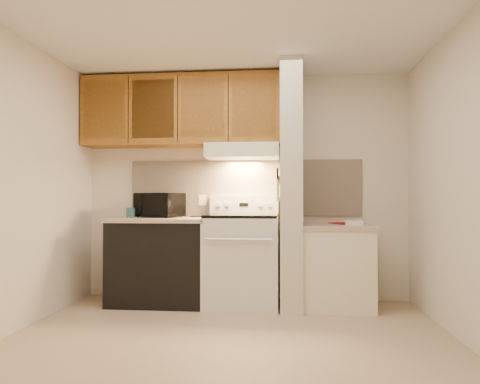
# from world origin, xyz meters

# --- Properties ---
(floor) EXTENTS (3.60, 3.60, 0.00)m
(floor) POSITION_xyz_m (0.00, 0.00, 0.00)
(floor) COLOR tan
(floor) RESTS_ON ground
(ceiling) EXTENTS (3.60, 3.60, 0.00)m
(ceiling) POSITION_xyz_m (0.00, 0.00, 2.50)
(ceiling) COLOR white
(ceiling) RESTS_ON wall_back
(wall_back) EXTENTS (3.60, 2.50, 0.02)m
(wall_back) POSITION_xyz_m (0.00, 1.50, 1.25)
(wall_back) COLOR beige
(wall_back) RESTS_ON floor
(wall_left) EXTENTS (0.02, 3.00, 2.50)m
(wall_left) POSITION_xyz_m (-1.80, 0.00, 1.25)
(wall_left) COLOR beige
(wall_left) RESTS_ON floor
(wall_right) EXTENTS (0.02, 3.00, 2.50)m
(wall_right) POSITION_xyz_m (1.80, 0.00, 1.25)
(wall_right) COLOR beige
(wall_right) RESTS_ON floor
(backsplash) EXTENTS (2.60, 0.02, 0.63)m
(backsplash) POSITION_xyz_m (0.00, 1.49, 1.24)
(backsplash) COLOR beige
(backsplash) RESTS_ON wall_back
(range_body) EXTENTS (0.76, 0.65, 0.92)m
(range_body) POSITION_xyz_m (0.00, 1.16, 0.46)
(range_body) COLOR silver
(range_body) RESTS_ON floor
(oven_window) EXTENTS (0.50, 0.01, 0.30)m
(oven_window) POSITION_xyz_m (0.00, 0.84, 0.50)
(oven_window) COLOR black
(oven_window) RESTS_ON range_body
(oven_handle) EXTENTS (0.65, 0.02, 0.02)m
(oven_handle) POSITION_xyz_m (0.00, 0.80, 0.72)
(oven_handle) COLOR silver
(oven_handle) RESTS_ON range_body
(cooktop) EXTENTS (0.74, 0.64, 0.03)m
(cooktop) POSITION_xyz_m (0.00, 1.16, 0.94)
(cooktop) COLOR black
(cooktop) RESTS_ON range_body
(range_backguard) EXTENTS (0.76, 0.08, 0.20)m
(range_backguard) POSITION_xyz_m (0.00, 1.44, 1.05)
(range_backguard) COLOR silver
(range_backguard) RESTS_ON range_body
(range_display) EXTENTS (0.10, 0.01, 0.04)m
(range_display) POSITION_xyz_m (0.00, 1.40, 1.05)
(range_display) COLOR black
(range_display) RESTS_ON range_backguard
(range_knob_left_outer) EXTENTS (0.05, 0.02, 0.05)m
(range_knob_left_outer) POSITION_xyz_m (-0.28, 1.40, 1.05)
(range_knob_left_outer) COLOR silver
(range_knob_left_outer) RESTS_ON range_backguard
(range_knob_left_inner) EXTENTS (0.05, 0.02, 0.05)m
(range_knob_left_inner) POSITION_xyz_m (-0.18, 1.40, 1.05)
(range_knob_left_inner) COLOR silver
(range_knob_left_inner) RESTS_ON range_backguard
(range_knob_right_inner) EXTENTS (0.05, 0.02, 0.05)m
(range_knob_right_inner) POSITION_xyz_m (0.18, 1.40, 1.05)
(range_knob_right_inner) COLOR silver
(range_knob_right_inner) RESTS_ON range_backguard
(range_knob_right_outer) EXTENTS (0.05, 0.02, 0.05)m
(range_knob_right_outer) POSITION_xyz_m (0.28, 1.40, 1.05)
(range_knob_right_outer) COLOR silver
(range_knob_right_outer) RESTS_ON range_backguard
(dishwasher_front) EXTENTS (1.00, 0.63, 0.87)m
(dishwasher_front) POSITION_xyz_m (-0.88, 1.17, 0.43)
(dishwasher_front) COLOR black
(dishwasher_front) RESTS_ON floor
(left_countertop) EXTENTS (1.04, 0.67, 0.04)m
(left_countertop) POSITION_xyz_m (-0.88, 1.17, 0.89)
(left_countertop) COLOR #BFA691
(left_countertop) RESTS_ON dishwasher_front
(spoon_rest) EXTENTS (0.24, 0.16, 0.02)m
(spoon_rest) POSITION_xyz_m (-0.48, 1.36, 0.92)
(spoon_rest) COLOR black
(spoon_rest) RESTS_ON left_countertop
(teal_jar) EXTENTS (0.11, 0.11, 0.11)m
(teal_jar) POSITION_xyz_m (-1.23, 1.24, 0.96)
(teal_jar) COLOR #2D6366
(teal_jar) RESTS_ON left_countertop
(outlet) EXTENTS (0.08, 0.01, 0.12)m
(outlet) POSITION_xyz_m (-0.48, 1.48, 1.10)
(outlet) COLOR #F0EAC8
(outlet) RESTS_ON backsplash
(microwave) EXTENTS (0.57, 0.49, 0.27)m
(microwave) POSITION_xyz_m (-0.93, 1.31, 1.04)
(microwave) COLOR black
(microwave) RESTS_ON left_countertop
(partition_pillar) EXTENTS (0.22, 0.70, 2.50)m
(partition_pillar) POSITION_xyz_m (0.51, 1.15, 1.25)
(partition_pillar) COLOR beige
(partition_pillar) RESTS_ON floor
(pillar_trim) EXTENTS (0.01, 0.70, 0.04)m
(pillar_trim) POSITION_xyz_m (0.39, 1.15, 1.30)
(pillar_trim) COLOR #955D20
(pillar_trim) RESTS_ON partition_pillar
(knife_strip) EXTENTS (0.02, 0.42, 0.04)m
(knife_strip) POSITION_xyz_m (0.39, 1.10, 1.32)
(knife_strip) COLOR black
(knife_strip) RESTS_ON partition_pillar
(knife_blade_a) EXTENTS (0.01, 0.03, 0.16)m
(knife_blade_a) POSITION_xyz_m (0.38, 0.93, 1.22)
(knife_blade_a) COLOR silver
(knife_blade_a) RESTS_ON knife_strip
(knife_handle_a) EXTENTS (0.02, 0.02, 0.10)m
(knife_handle_a) POSITION_xyz_m (0.38, 0.94, 1.37)
(knife_handle_a) COLOR black
(knife_handle_a) RESTS_ON knife_strip
(knife_blade_b) EXTENTS (0.01, 0.04, 0.18)m
(knife_blade_b) POSITION_xyz_m (0.38, 1.01, 1.21)
(knife_blade_b) COLOR silver
(knife_blade_b) RESTS_ON knife_strip
(knife_handle_b) EXTENTS (0.02, 0.02, 0.10)m
(knife_handle_b) POSITION_xyz_m (0.38, 1.03, 1.37)
(knife_handle_b) COLOR black
(knife_handle_b) RESTS_ON knife_strip
(knife_blade_c) EXTENTS (0.01, 0.04, 0.20)m
(knife_blade_c) POSITION_xyz_m (0.38, 1.09, 1.20)
(knife_blade_c) COLOR silver
(knife_blade_c) RESTS_ON knife_strip
(knife_handle_c) EXTENTS (0.02, 0.02, 0.10)m
(knife_handle_c) POSITION_xyz_m (0.38, 1.10, 1.37)
(knife_handle_c) COLOR black
(knife_handle_c) RESTS_ON knife_strip
(knife_blade_d) EXTENTS (0.01, 0.04, 0.16)m
(knife_blade_d) POSITION_xyz_m (0.38, 1.17, 1.22)
(knife_blade_d) COLOR silver
(knife_blade_d) RESTS_ON knife_strip
(knife_handle_d) EXTENTS (0.02, 0.02, 0.10)m
(knife_handle_d) POSITION_xyz_m (0.38, 1.17, 1.37)
(knife_handle_d) COLOR black
(knife_handle_d) RESTS_ON knife_strip
(knife_blade_e) EXTENTS (0.01, 0.04, 0.18)m
(knife_blade_e) POSITION_xyz_m (0.38, 1.26, 1.21)
(knife_blade_e) COLOR silver
(knife_blade_e) RESTS_ON knife_strip
(knife_handle_e) EXTENTS (0.02, 0.02, 0.10)m
(knife_handle_e) POSITION_xyz_m (0.38, 1.26, 1.37)
(knife_handle_e) COLOR black
(knife_handle_e) RESTS_ON knife_strip
(oven_mitt) EXTENTS (0.03, 0.10, 0.25)m
(oven_mitt) POSITION_xyz_m (0.38, 1.32, 1.21)
(oven_mitt) COLOR gray
(oven_mitt) RESTS_ON partition_pillar
(right_cab_base) EXTENTS (0.70, 0.60, 0.81)m
(right_cab_base) POSITION_xyz_m (0.97, 1.15, 0.40)
(right_cab_base) COLOR #F0EAC8
(right_cab_base) RESTS_ON floor
(right_countertop) EXTENTS (0.74, 0.64, 0.04)m
(right_countertop) POSITION_xyz_m (0.97, 1.15, 0.83)
(right_countertop) COLOR #BFA691
(right_countertop) RESTS_ON right_cab_base
(red_folder) EXTENTS (0.31, 0.36, 0.01)m
(red_folder) POSITION_xyz_m (1.07, 1.25, 0.85)
(red_folder) COLOR #AA0D0C
(red_folder) RESTS_ON right_countertop
(white_box) EXTENTS (0.18, 0.13, 0.04)m
(white_box) POSITION_xyz_m (1.14, 1.05, 0.87)
(white_box) COLOR white
(white_box) RESTS_ON right_countertop
(range_hood) EXTENTS (0.78, 0.44, 0.15)m
(range_hood) POSITION_xyz_m (0.00, 1.28, 1.62)
(range_hood) COLOR #F0EAC8
(range_hood) RESTS_ON upper_cabinets
(hood_lip) EXTENTS (0.78, 0.04, 0.06)m
(hood_lip) POSITION_xyz_m (0.00, 1.07, 1.58)
(hood_lip) COLOR #F0EAC8
(hood_lip) RESTS_ON range_hood
(upper_cabinets) EXTENTS (2.18, 0.33, 0.77)m
(upper_cabinets) POSITION_xyz_m (-0.69, 1.32, 2.08)
(upper_cabinets) COLOR #955D20
(upper_cabinets) RESTS_ON wall_back
(cab_door_a) EXTENTS (0.46, 0.01, 0.63)m
(cab_door_a) POSITION_xyz_m (-1.51, 1.17, 2.08)
(cab_door_a) COLOR #955D20
(cab_door_a) RESTS_ON upper_cabinets
(cab_gap_a) EXTENTS (0.01, 0.01, 0.73)m
(cab_gap_a) POSITION_xyz_m (-1.23, 1.16, 2.08)
(cab_gap_a) COLOR black
(cab_gap_a) RESTS_ON upper_cabinets
(cab_door_b) EXTENTS (0.46, 0.01, 0.63)m
(cab_door_b) POSITION_xyz_m (-0.96, 1.17, 2.08)
(cab_door_b) COLOR #955D20
(cab_door_b) RESTS_ON upper_cabinets
(cab_gap_b) EXTENTS (0.01, 0.01, 0.73)m
(cab_gap_b) POSITION_xyz_m (-0.69, 1.16, 2.08)
(cab_gap_b) COLOR black
(cab_gap_b) RESTS_ON upper_cabinets
(cab_door_c) EXTENTS (0.46, 0.01, 0.63)m
(cab_door_c) POSITION_xyz_m (-0.42, 1.17, 2.08)
(cab_door_c) COLOR #955D20
(cab_door_c) RESTS_ON upper_cabinets
(cab_gap_c) EXTENTS (0.01, 0.01, 0.73)m
(cab_gap_c) POSITION_xyz_m (-0.14, 1.16, 2.08)
(cab_gap_c) COLOR black
(cab_gap_c) RESTS_ON upper_cabinets
(cab_door_d) EXTENTS (0.46, 0.01, 0.63)m
(cab_door_d) POSITION_xyz_m (0.13, 1.17, 2.08)
(cab_door_d) COLOR #955D20
(cab_door_d) RESTS_ON upper_cabinets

